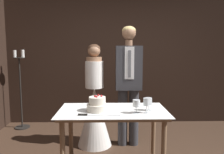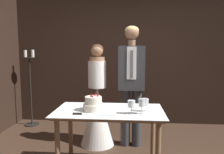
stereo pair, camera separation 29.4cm
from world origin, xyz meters
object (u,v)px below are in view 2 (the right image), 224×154
object	(u,v)px
tiered_cake	(93,104)
wine_glass_far	(131,105)
wine_glass_near	(142,103)
groom	(131,80)
cake_table	(109,119)
wine_glass_middle	(145,102)
candle_stand	(31,90)
cake_knife	(85,114)
bride	(97,109)

from	to	relation	value
tiered_cake	wine_glass_far	bearing A→B (deg)	-13.20
wine_glass_near	groom	bearing A→B (deg)	96.23
tiered_cake	groom	bearing A→B (deg)	63.21
wine_glass_near	cake_table	bearing A→B (deg)	160.78
wine_glass_middle	wine_glass_far	bearing A→B (deg)	-143.90
tiered_cake	wine_glass_middle	size ratio (longest dim) A/B	1.63
cake_table	wine_glass_near	world-z (taller)	wine_glass_near
cake_table	wine_glass_far	world-z (taller)	wine_glass_far
cake_table	wine_glass_near	xyz separation A→B (m)	(0.37, -0.13, 0.23)
tiered_cake	candle_stand	size ratio (longest dim) A/B	0.16
tiered_cake	candle_stand	xyz separation A→B (m)	(-1.55, 1.68, -0.16)
wine_glass_middle	wine_glass_near	bearing A→B (deg)	-111.84
tiered_cake	wine_glass_middle	distance (m)	0.60
cake_table	cake_knife	size ratio (longest dim) A/B	2.79
cake_knife	wine_glass_near	xyz separation A→B (m)	(0.61, 0.09, 0.11)
tiered_cake	wine_glass_middle	world-z (taller)	tiered_cake
wine_glass_near	wine_glass_far	xyz separation A→B (m)	(-0.11, -0.01, -0.01)
candle_stand	wine_glass_far	bearing A→B (deg)	-41.99
wine_glass_middle	groom	world-z (taller)	groom
wine_glass_far	wine_glass_near	bearing A→B (deg)	2.95
bride	wine_glass_near	bearing A→B (deg)	-56.93
cake_table	tiered_cake	world-z (taller)	tiered_cake
wine_glass_middle	wine_glass_far	xyz separation A→B (m)	(-0.16, -0.11, 0.00)
groom	wine_glass_middle	bearing A→B (deg)	-80.20
wine_glass_far	groom	xyz separation A→B (m)	(0.01, 0.98, 0.14)
cake_table	tiered_cake	xyz separation A→B (m)	(-0.18, -0.03, 0.18)
wine_glass_far	groom	size ratio (longest dim) A/B	0.08
wine_glass_near	candle_stand	world-z (taller)	candle_stand
cake_table	tiered_cake	distance (m)	0.26
cake_table	wine_glass_middle	bearing A→B (deg)	-2.92
wine_glass_near	bride	world-z (taller)	bride
wine_glass_near	bride	distance (m)	1.22
groom	candle_stand	size ratio (longest dim) A/B	1.23
tiered_cake	wine_glass_far	world-z (taller)	tiered_cake
wine_glass_middle	groom	distance (m)	0.89
cake_knife	groom	distance (m)	1.20
cake_knife	groom	world-z (taller)	groom
cake_knife	wine_glass_middle	bearing A→B (deg)	19.60
cake_knife	wine_glass_middle	world-z (taller)	wine_glass_middle
tiered_cake	candle_stand	distance (m)	2.29
wine_glass_middle	cake_table	bearing A→B (deg)	177.08
wine_glass_middle	groom	size ratio (longest dim) A/B	0.08
cake_table	cake_knife	xyz separation A→B (m)	(-0.24, -0.22, 0.12)
cake_table	candle_stand	distance (m)	2.39
cake_table	wine_glass_near	distance (m)	0.46
wine_glass_middle	bride	bearing A→B (deg)	128.04
candle_stand	cake_table	bearing A→B (deg)	-43.73
bride	groom	world-z (taller)	groom
groom	candle_stand	world-z (taller)	groom
wine_glass_near	candle_stand	size ratio (longest dim) A/B	0.11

